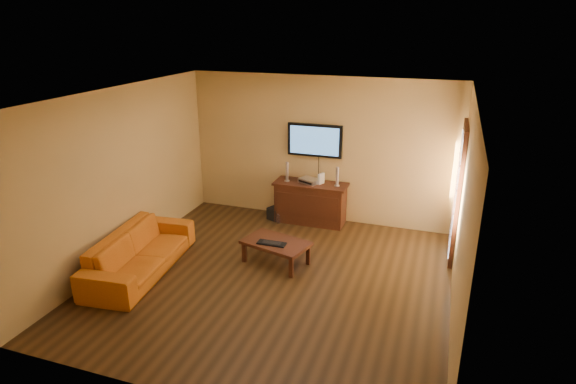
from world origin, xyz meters
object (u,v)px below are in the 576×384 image
at_px(game_console, 321,179).
at_px(speaker_left, 287,172).
at_px(sofa, 139,246).
at_px(keyboard, 272,243).
at_px(media_console, 310,203).
at_px(television, 315,140).
at_px(av_receiver, 310,181).
at_px(speaker_right, 337,177).
at_px(bottle, 278,218).
at_px(coffee_table, 276,244).
at_px(subwoofer, 275,213).

bearing_deg(game_console, speaker_left, -151.03).
bearing_deg(sofa, keyboard, -72.48).
bearing_deg(speaker_left, media_console, 3.24).
distance_m(television, av_receiver, 0.75).
bearing_deg(speaker_right, sofa, -132.43).
relative_size(media_console, bottle, 6.93).
bearing_deg(game_console, media_console, -148.21).
height_order(sofa, game_console, game_console).
relative_size(television, game_console, 5.08).
distance_m(coffee_table, sofa, 2.07).
xyz_separation_m(coffee_table, keyboard, (-0.03, -0.10, 0.06)).
height_order(coffee_table, keyboard, keyboard).
height_order(television, bottle, television).
height_order(television, keyboard, television).
xyz_separation_m(speaker_left, speaker_right, (0.95, 0.03, -0.00)).
bearing_deg(television, game_console, -45.42).
distance_m(television, game_console, 0.71).
bearing_deg(bottle, sofa, -119.67).
relative_size(av_receiver, game_console, 1.78).
distance_m(media_console, av_receiver, 0.43).
bearing_deg(television, speaker_right, -23.39).
xyz_separation_m(television, game_console, (0.19, -0.19, -0.66)).
bearing_deg(media_console, television, 90.00).
height_order(sofa, speaker_left, speaker_left).
distance_m(coffee_table, bottle, 1.59).
bearing_deg(television, sofa, -123.89).
bearing_deg(game_console, av_receiver, -153.52).
xyz_separation_m(speaker_left, game_console, (0.64, 0.05, -0.07)).
bearing_deg(media_console, av_receiver, 147.47).
height_order(media_console, bottle, media_console).
distance_m(sofa, av_receiver, 3.27).
distance_m(speaker_right, av_receiver, 0.54).
distance_m(media_console, speaker_right, 0.74).
bearing_deg(keyboard, speaker_left, 101.57).
relative_size(game_console, bottle, 1.03).
relative_size(speaker_left, bottle, 1.87).
xyz_separation_m(coffee_table, game_console, (0.24, 1.76, 0.55)).
xyz_separation_m(speaker_left, av_receiver, (0.43, 0.04, -0.13)).
bearing_deg(game_console, coffee_table, -73.26).
height_order(speaker_left, game_console, speaker_left).
relative_size(coffee_table, subwoofer, 4.81).
xyz_separation_m(media_console, coffee_table, (-0.05, -1.73, -0.07)).
bearing_deg(media_console, speaker_right, 0.47).
distance_m(sofa, subwoofer, 2.84).
bearing_deg(sofa, speaker_right, -48.37).
bearing_deg(bottle, speaker_right, 13.41).
distance_m(coffee_table, game_console, 1.86).
bearing_deg(speaker_left, coffee_table, -76.70).
distance_m(media_console, subwoofer, 0.73).
xyz_separation_m(game_console, bottle, (-0.75, -0.27, -0.78)).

